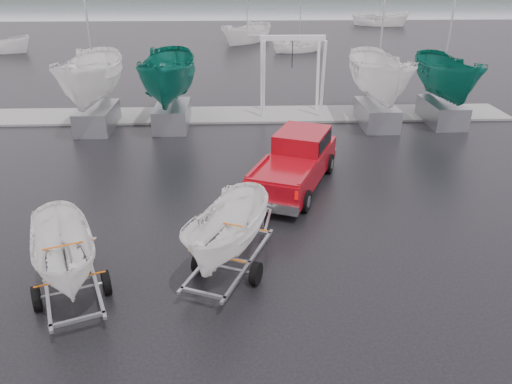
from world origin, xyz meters
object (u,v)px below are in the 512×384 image
(trailer_parked, at_px, (57,211))
(boat_hoist, at_px, (292,65))
(trailer_hitched, at_px, (228,190))
(pickup_truck, at_px, (297,159))

(trailer_parked, relative_size, boat_hoist, 1.04)
(trailer_hitched, xyz_separation_m, boat_hoist, (3.14, 14.82, 0.25))
(trailer_parked, xyz_separation_m, boat_hoist, (7.00, 15.64, 0.32))
(trailer_parked, distance_m, boat_hoist, 17.14)
(trailer_parked, bearing_deg, pickup_truck, 24.70)
(pickup_truck, relative_size, trailer_parked, 1.35)
(boat_hoist, bearing_deg, pickup_truck, -94.67)
(pickup_truck, relative_size, trailer_hitched, 1.31)
(trailer_hitched, distance_m, trailer_parked, 3.95)
(boat_hoist, bearing_deg, trailer_hitched, -101.97)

